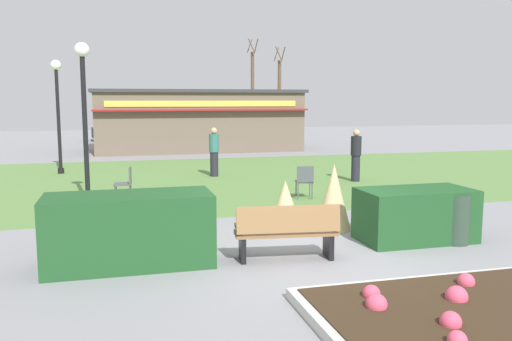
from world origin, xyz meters
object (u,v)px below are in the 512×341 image
food_kiosk (197,120)px  cafe_chair_west (305,179)px  person_strolling (214,152)px  tree_right_bg (253,90)px  person_standing (356,155)px  park_bench (287,232)px  lamppost_mid (84,104)px  parked_car_west_slot (125,130)px  parked_car_center_slot (206,129)px  trash_bin (455,219)px  tree_left_bg (279,95)px  lamppost_far (58,102)px  cafe_chair_east (126,181)px

food_kiosk → cafe_chair_west: 14.65m
person_strolling → tree_right_bg: size_ratio=0.22×
cafe_chair_west → person_strolling: (-1.59, 4.74, 0.33)m
person_strolling → person_standing: size_ratio=1.00×
park_bench → person_standing: person_standing is taller
lamppost_mid → person_standing: size_ratio=2.38×
lamppost_mid → tree_right_bg: 31.23m
parked_car_west_slot → parked_car_center_slot: size_ratio=0.99×
parked_car_west_slot → tree_right_bg: bearing=34.0°
lamppost_mid → tree_right_bg: tree_right_bg is taller
cafe_chair_west → parked_car_west_slot: 22.84m
trash_bin → person_strolling: bearing=105.9°
parked_car_west_slot → lamppost_mid: bearing=-93.3°
food_kiosk → parked_car_center_slot: bearing=77.3°
tree_left_bg → parked_car_center_slot: bearing=-140.9°
cafe_chair_west → parked_car_west_slot: bearing=100.8°
park_bench → food_kiosk: 19.78m
cafe_chair_west → tree_right_bg: (6.15, 29.48, 2.87)m
person_standing → parked_car_west_slot: 21.14m
person_strolling → parked_car_center_slot: size_ratio=0.39×
lamppost_mid → parked_car_center_slot: lamppost_mid is taller
park_bench → cafe_chair_west: bearing=66.9°
trash_bin → person_standing: 7.52m
park_bench → tree_left_bg: 34.79m
cafe_chair_west → person_standing: size_ratio=0.53×
lamppost_far → parked_car_center_slot: bearing=63.2°
parked_car_center_slot → person_standing: bearing=-85.5°
lamppost_far → food_kiosk: size_ratio=0.38×
trash_bin → cafe_chair_west: (-1.17, 4.90, 0.07)m
food_kiosk → cafe_chair_east: size_ratio=11.93×
park_bench → parked_car_west_slot: parked_car_west_slot is taller
cafe_chair_east → parked_car_center_slot: parked_car_center_slot is taller
trash_bin → tree_right_bg: bearing=81.8°
food_kiosk → parked_car_west_slot: bearing=114.7°
lamppost_far → cafe_chair_east: (2.17, -5.93, -2.01)m
trash_bin → cafe_chair_west: 5.04m
parked_car_west_slot → tree_right_bg: 12.90m
parked_car_center_slot → park_bench: bearing=-96.7°
lamppost_far → trash_bin: size_ratio=4.36×
lamppost_mid → person_strolling: bearing=46.5°
park_bench → cafe_chair_east: (-2.46, 6.01, 0.05)m
lamppost_far → tree_right_bg: 26.09m
food_kiosk → person_standing: size_ratio=6.28×
lamppost_mid → tree_right_bg: bearing=67.9°
lamppost_far → person_standing: bearing=-24.9°
person_strolling → tree_right_bg: 26.05m
lamppost_mid → tree_left_bg: tree_left_bg is taller
cafe_chair_east → person_strolling: person_strolling is taller
food_kiosk → parked_car_west_slot: (-3.61, 7.83, -0.93)m
lamppost_far → food_kiosk: bearing=51.7°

